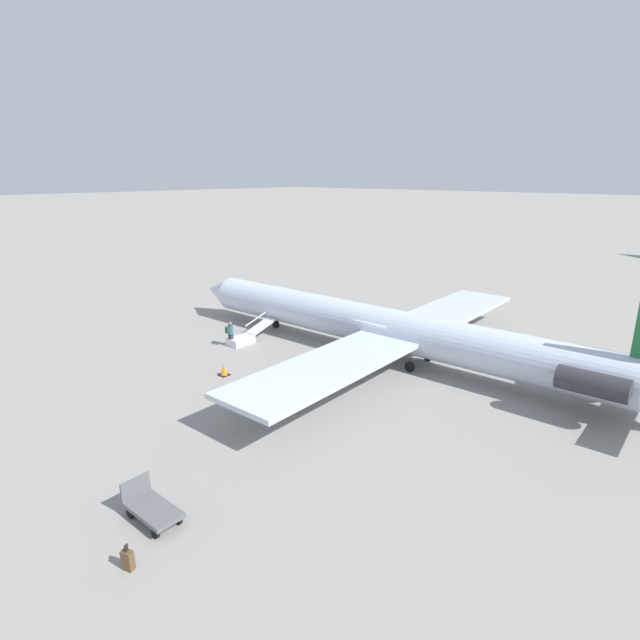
# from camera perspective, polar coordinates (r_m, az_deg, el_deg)

# --- Properties ---
(ground_plane) EXTENTS (600.00, 600.00, 0.00)m
(ground_plane) POSITION_cam_1_polar(r_m,az_deg,el_deg) (32.92, 6.79, -4.05)
(ground_plane) COLOR gray
(airplane_main) EXTENTS (35.33, 27.14, 6.73)m
(airplane_main) POSITION_cam_1_polar(r_m,az_deg,el_deg) (31.78, 8.41, -1.05)
(airplane_main) COLOR silver
(airplane_main) RESTS_ON ground
(boarding_stairs) EXTENTS (1.15, 4.05, 1.68)m
(boarding_stairs) POSITION_cam_1_polar(r_m,az_deg,el_deg) (35.46, -8.57, -1.97)
(boarding_stairs) COLOR silver
(boarding_stairs) RESTS_ON ground
(passenger) EXTENTS (0.36, 0.54, 1.74)m
(passenger) POSITION_cam_1_polar(r_m,az_deg,el_deg) (34.69, -10.23, -1.38)
(passenger) COLOR #23232D
(passenger) RESTS_ON ground
(luggage_cart) EXTENTS (2.23, 1.15, 1.22)m
(luggage_cart) POSITION_cam_1_polar(r_m,az_deg,el_deg) (19.12, -18.73, -19.64)
(luggage_cart) COLOR #595B60
(luggage_cart) RESTS_ON ground
(suitcase) EXTENTS (0.41, 0.32, 0.88)m
(suitcase) POSITION_cam_1_polar(r_m,az_deg,el_deg) (17.54, -21.12, -24.21)
(suitcase) COLOR brown
(suitcase) RESTS_ON ground
(traffic_cone_near_stairs) EXTENTS (0.59, 0.59, 0.65)m
(traffic_cone_near_stairs) POSITION_cam_1_polar(r_m,az_deg,el_deg) (30.05, -10.93, -5.67)
(traffic_cone_near_stairs) COLOR black
(traffic_cone_near_stairs) RESTS_ON ground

